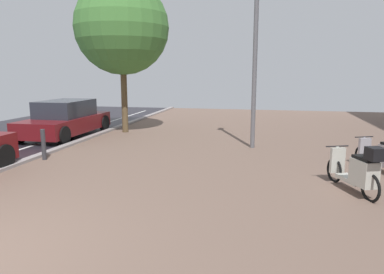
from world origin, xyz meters
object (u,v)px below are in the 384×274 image
object	(u,v)px
parked_car_far	(66,119)
bollard_far	(43,145)
street_tree	(122,28)
lamp_post	(255,41)
scooter_mid	(358,171)

from	to	relation	value
parked_car_far	bollard_far	xyz separation A→B (m)	(1.48, -3.56, -0.20)
parked_car_far	street_tree	distance (m)	4.14
lamp_post	bollard_far	world-z (taller)	lamp_post
scooter_mid	lamp_post	bearing A→B (deg)	118.82
scooter_mid	lamp_post	world-z (taller)	lamp_post
scooter_mid	street_tree	bearing A→B (deg)	140.65
parked_car_far	street_tree	xyz separation A→B (m)	(1.87, 1.28, 3.46)
lamp_post	parked_car_far	bearing A→B (deg)	173.89
lamp_post	bollard_far	xyz separation A→B (m)	(-5.57, -2.81, -2.89)
street_tree	bollard_far	bearing A→B (deg)	-94.64
scooter_mid	street_tree	size ratio (longest dim) A/B	0.29
lamp_post	bollard_far	distance (m)	6.87
parked_car_far	lamp_post	xyz separation A→B (m)	(7.05, -0.75, 2.68)
parked_car_far	lamp_post	distance (m)	7.58
bollard_far	lamp_post	bearing A→B (deg)	26.75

